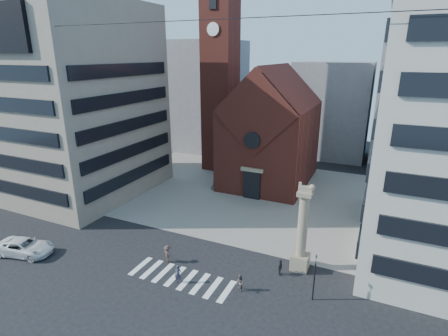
{
  "coord_description": "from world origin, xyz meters",
  "views": [
    {
      "loc": [
        15.36,
        -25.99,
        19.46
      ],
      "look_at": [
        -0.19,
        8.0,
        7.18
      ],
      "focal_mm": 28.0,
      "sensor_mm": 36.0,
      "label": 1
    }
  ],
  "objects_px": {
    "pedestrian_0": "(178,274)",
    "pedestrian_1": "(240,283)",
    "lion_column": "(302,236)",
    "traffic_light": "(314,276)",
    "pedestrian_2": "(280,267)",
    "white_car": "(24,247)",
    "scooter_0": "(216,185)"
  },
  "relations": [
    {
      "from": "lion_column",
      "to": "pedestrian_2",
      "type": "xyz_separation_m",
      "value": [
        -1.43,
        -1.77,
        -2.66
      ]
    },
    {
      "from": "traffic_light",
      "to": "white_car",
      "type": "height_order",
      "value": "traffic_light"
    },
    {
      "from": "white_car",
      "to": "pedestrian_1",
      "type": "height_order",
      "value": "white_car"
    },
    {
      "from": "scooter_0",
      "to": "white_car",
      "type": "bearing_deg",
      "value": -93.35
    },
    {
      "from": "lion_column",
      "to": "pedestrian_0",
      "type": "height_order",
      "value": "lion_column"
    },
    {
      "from": "pedestrian_0",
      "to": "pedestrian_1",
      "type": "height_order",
      "value": "pedestrian_0"
    },
    {
      "from": "white_car",
      "to": "scooter_0",
      "type": "height_order",
      "value": "white_car"
    },
    {
      "from": "traffic_light",
      "to": "white_car",
      "type": "xyz_separation_m",
      "value": [
        -27.99,
        -5.15,
        -1.48
      ]
    },
    {
      "from": "pedestrian_2",
      "to": "scooter_0",
      "type": "height_order",
      "value": "pedestrian_2"
    },
    {
      "from": "lion_column",
      "to": "white_car",
      "type": "relative_size",
      "value": 1.48
    },
    {
      "from": "pedestrian_0",
      "to": "white_car",
      "type": "bearing_deg",
      "value": 169.31
    },
    {
      "from": "white_car",
      "to": "pedestrian_2",
      "type": "distance_m",
      "value": 25.66
    },
    {
      "from": "lion_column",
      "to": "pedestrian_0",
      "type": "distance_m",
      "value": 11.78
    },
    {
      "from": "lion_column",
      "to": "pedestrian_1",
      "type": "distance_m",
      "value": 7.24
    },
    {
      "from": "lion_column",
      "to": "white_car",
      "type": "distance_m",
      "value": 27.69
    },
    {
      "from": "pedestrian_0",
      "to": "scooter_0",
      "type": "relative_size",
      "value": 0.89
    },
    {
      "from": "pedestrian_1",
      "to": "pedestrian_2",
      "type": "xyz_separation_m",
      "value": [
        2.51,
        3.7,
        0.01
      ]
    },
    {
      "from": "lion_column",
      "to": "traffic_light",
      "type": "bearing_deg",
      "value": -63.54
    },
    {
      "from": "pedestrian_0",
      "to": "lion_column",
      "type": "bearing_deg",
      "value": 16.54
    },
    {
      "from": "pedestrian_1",
      "to": "scooter_0",
      "type": "height_order",
      "value": "pedestrian_1"
    },
    {
      "from": "pedestrian_2",
      "to": "pedestrian_0",
      "type": "bearing_deg",
      "value": 122.96
    },
    {
      "from": "white_car",
      "to": "pedestrian_1",
      "type": "relative_size",
      "value": 3.72
    },
    {
      "from": "lion_column",
      "to": "traffic_light",
      "type": "distance_m",
      "value": 4.62
    },
    {
      "from": "scooter_0",
      "to": "lion_column",
      "type": "bearing_deg",
      "value": -24.66
    },
    {
      "from": "pedestrian_2",
      "to": "scooter_0",
      "type": "relative_size",
      "value": 0.82
    },
    {
      "from": "scooter_0",
      "to": "pedestrian_0",
      "type": "bearing_deg",
      "value": -54.04
    },
    {
      "from": "pedestrian_1",
      "to": "pedestrian_2",
      "type": "relative_size",
      "value": 0.99
    },
    {
      "from": "white_car",
      "to": "pedestrian_0",
      "type": "xyz_separation_m",
      "value": [
        16.66,
        2.46,
        0.05
      ]
    },
    {
      "from": "traffic_light",
      "to": "scooter_0",
      "type": "bearing_deg",
      "value": 133.48
    },
    {
      "from": "pedestrian_1",
      "to": "pedestrian_2",
      "type": "bearing_deg",
      "value": 104.8
    },
    {
      "from": "lion_column",
      "to": "pedestrian_2",
      "type": "distance_m",
      "value": 3.5
    },
    {
      "from": "traffic_light",
      "to": "white_car",
      "type": "distance_m",
      "value": 28.5
    }
  ]
}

